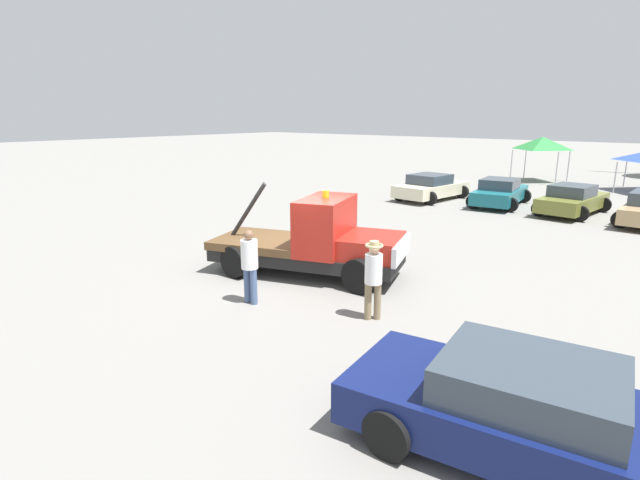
{
  "coord_description": "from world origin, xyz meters",
  "views": [
    {
      "loc": [
        8.75,
        -10.08,
        4.35
      ],
      "look_at": [
        0.5,
        0.0,
        1.05
      ],
      "focal_mm": 28.0,
      "sensor_mm": 36.0,
      "label": 1
    }
  ],
  "objects_px": {
    "canopy_tent_green": "(542,143)",
    "person_at_hood": "(250,262)",
    "foreground_car": "(544,417)",
    "tow_truck": "(317,242)",
    "person_near_truck": "(373,274)",
    "parked_car_olive": "(572,200)",
    "parked_car_cream": "(431,187)",
    "parked_car_teal": "(500,193)"
  },
  "relations": [
    {
      "from": "canopy_tent_green",
      "to": "person_at_hood",
      "type": "bearing_deg",
      "value": -87.1
    },
    {
      "from": "foreground_car",
      "to": "tow_truck",
      "type": "bearing_deg",
      "value": 142.3
    },
    {
      "from": "foreground_car",
      "to": "canopy_tent_green",
      "type": "xyz_separation_m",
      "value": [
        -8.35,
        28.65,
        1.84
      ]
    },
    {
      "from": "person_near_truck",
      "to": "parked_car_olive",
      "type": "xyz_separation_m",
      "value": [
        0.38,
        15.42,
        -0.39
      ]
    },
    {
      "from": "person_at_hood",
      "to": "parked_car_olive",
      "type": "height_order",
      "value": "person_at_hood"
    },
    {
      "from": "person_near_truck",
      "to": "tow_truck",
      "type": "bearing_deg",
      "value": -163.2
    },
    {
      "from": "parked_car_cream",
      "to": "parked_car_teal",
      "type": "bearing_deg",
      "value": -75.85
    },
    {
      "from": "parked_car_teal",
      "to": "parked_car_olive",
      "type": "relative_size",
      "value": 1.01
    },
    {
      "from": "tow_truck",
      "to": "person_near_truck",
      "type": "relative_size",
      "value": 3.25
    },
    {
      "from": "parked_car_cream",
      "to": "parked_car_teal",
      "type": "height_order",
      "value": "same"
    },
    {
      "from": "canopy_tent_green",
      "to": "foreground_car",
      "type": "bearing_deg",
      "value": -73.75
    },
    {
      "from": "tow_truck",
      "to": "foreground_car",
      "type": "bearing_deg",
      "value": -48.81
    },
    {
      "from": "parked_car_olive",
      "to": "canopy_tent_green",
      "type": "bearing_deg",
      "value": 28.84
    },
    {
      "from": "parked_car_cream",
      "to": "canopy_tent_green",
      "type": "height_order",
      "value": "canopy_tent_green"
    },
    {
      "from": "parked_car_cream",
      "to": "parked_car_olive",
      "type": "xyz_separation_m",
      "value": [
        6.69,
        0.36,
        -0.0
      ]
    },
    {
      "from": "parked_car_teal",
      "to": "parked_car_olive",
      "type": "bearing_deg",
      "value": -98.28
    },
    {
      "from": "person_at_hood",
      "to": "canopy_tent_green",
      "type": "xyz_separation_m",
      "value": [
        -1.38,
        27.17,
        1.47
      ]
    },
    {
      "from": "person_near_truck",
      "to": "canopy_tent_green",
      "type": "bearing_deg",
      "value": 144.85
    },
    {
      "from": "tow_truck",
      "to": "parked_car_teal",
      "type": "xyz_separation_m",
      "value": [
        0.0,
        13.91,
        -0.28
      ]
    },
    {
      "from": "foreground_car",
      "to": "parked_car_olive",
      "type": "height_order",
      "value": "same"
    },
    {
      "from": "person_near_truck",
      "to": "parked_car_cream",
      "type": "bearing_deg",
      "value": 158.62
    },
    {
      "from": "parked_car_teal",
      "to": "canopy_tent_green",
      "type": "height_order",
      "value": "canopy_tent_green"
    },
    {
      "from": "tow_truck",
      "to": "canopy_tent_green",
      "type": "xyz_separation_m",
      "value": [
        -1.23,
        24.53,
        1.56
      ]
    },
    {
      "from": "canopy_tent_green",
      "to": "tow_truck",
      "type": "bearing_deg",
      "value": -87.12
    },
    {
      "from": "parked_car_olive",
      "to": "foreground_car",
      "type": "bearing_deg",
      "value": -161.86
    },
    {
      "from": "parked_car_cream",
      "to": "canopy_tent_green",
      "type": "bearing_deg",
      "value": -4.71
    },
    {
      "from": "parked_car_cream",
      "to": "parked_car_teal",
      "type": "relative_size",
      "value": 1.02
    },
    {
      "from": "parked_car_olive",
      "to": "person_at_hood",
      "type": "bearing_deg",
      "value": 175.26
    },
    {
      "from": "foreground_car",
      "to": "person_near_truck",
      "type": "height_order",
      "value": "person_near_truck"
    },
    {
      "from": "tow_truck",
      "to": "person_near_truck",
      "type": "xyz_separation_m",
      "value": [
        2.9,
        -1.61,
        0.1
      ]
    },
    {
      "from": "foreground_car",
      "to": "parked_car_olive",
      "type": "bearing_deg",
      "value": 94.45
    },
    {
      "from": "tow_truck",
      "to": "parked_car_cream",
      "type": "relative_size",
      "value": 1.24
    },
    {
      "from": "foreground_car",
      "to": "person_at_hood",
      "type": "distance_m",
      "value": 7.14
    },
    {
      "from": "tow_truck",
      "to": "parked_car_teal",
      "type": "height_order",
      "value": "tow_truck"
    },
    {
      "from": "person_at_hood",
      "to": "parked_car_teal",
      "type": "height_order",
      "value": "person_at_hood"
    },
    {
      "from": "parked_car_cream",
      "to": "tow_truck",
      "type": "bearing_deg",
      "value": -159.32
    },
    {
      "from": "tow_truck",
      "to": "parked_car_olive",
      "type": "bearing_deg",
      "value": 57.89
    },
    {
      "from": "foreground_car",
      "to": "person_near_truck",
      "type": "xyz_separation_m",
      "value": [
        -4.22,
        2.51,
        0.38
      ]
    },
    {
      "from": "parked_car_cream",
      "to": "parked_car_olive",
      "type": "relative_size",
      "value": 1.03
    },
    {
      "from": "parked_car_cream",
      "to": "parked_car_teal",
      "type": "distance_m",
      "value": 3.45
    },
    {
      "from": "parked_car_cream",
      "to": "parked_car_olive",
      "type": "height_order",
      "value": "same"
    },
    {
      "from": "foreground_car",
      "to": "parked_car_teal",
      "type": "height_order",
      "value": "same"
    }
  ]
}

